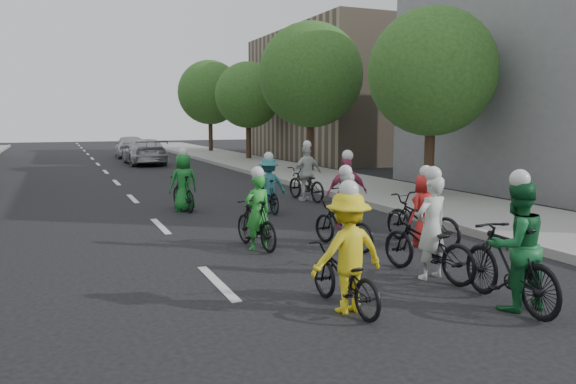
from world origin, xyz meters
TOP-DOWN VIEW (x-y plane):
  - ground at (0.00, 0.00)m, footprint 120.00×120.00m
  - sidewalk_right at (8.00, 10.00)m, footprint 4.00×80.00m
  - curb_right at (6.05, 10.00)m, footprint 0.18×80.00m
  - bldg_se at (16.00, 24.00)m, footprint 10.00×14.00m
  - tree_r_0 at (8.80, 6.60)m, footprint 4.00×4.00m
  - tree_r_1 at (8.80, 15.60)m, footprint 4.80×4.80m
  - tree_r_2 at (8.80, 24.60)m, footprint 4.00×4.00m
  - tree_r_3 at (8.80, 33.60)m, footprint 4.80×4.80m
  - cyclist_0 at (3.19, -0.95)m, footprint 1.01×2.01m
  - cyclist_1 at (3.31, -2.60)m, footprint 0.88×1.92m
  - cyclist_2 at (1.23, -1.85)m, footprint 1.06×1.66m
  - cyclist_3 at (3.92, 3.13)m, footprint 1.01×1.63m
  - cyclist_4 at (4.50, 0.99)m, footprint 1.05×2.02m
  - cyclist_5 at (1.34, 1.98)m, footprint 0.68×1.65m
  - cyclist_6 at (2.91, 1.37)m, footprint 0.94×1.83m
  - cyclist_7 at (3.03, 5.84)m, footprint 0.98×1.54m
  - cyclist_8 at (4.93, 7.57)m, footprint 1.05×2.02m
  - cyclist_9 at (1.00, 7.06)m, footprint 0.84×1.69m
  - follow_car_lead at (2.42, 23.88)m, footprint 2.05×4.95m
  - follow_car_trail at (2.39, 30.04)m, footprint 1.97×4.51m

SIDE VIEW (x-z plane):
  - ground at x=0.00m, z-range 0.00..0.00m
  - sidewalk_right at x=8.00m, z-range 0.00..0.15m
  - curb_right at x=6.05m, z-range 0.00..0.18m
  - cyclist_5 at x=1.34m, z-range -0.24..1.37m
  - cyclist_4 at x=4.50m, z-range -0.23..1.38m
  - cyclist_6 at x=2.91m, z-range -0.24..1.40m
  - cyclist_0 at x=3.19m, z-range -0.30..1.48m
  - cyclist_7 at x=3.03m, z-range -0.19..1.46m
  - cyclist_2 at x=1.23m, z-range -0.23..1.50m
  - cyclist_8 at x=4.93m, z-range -0.29..1.57m
  - cyclist_9 at x=1.00m, z-range -0.23..1.51m
  - cyclist_3 at x=3.92m, z-range -0.24..1.57m
  - cyclist_1 at x=3.31m, z-range -0.23..1.64m
  - follow_car_lead at x=2.42m, z-range 0.00..1.43m
  - follow_car_trail at x=2.39m, z-range 0.00..1.51m
  - tree_r_0 at x=8.80m, z-range 0.98..6.95m
  - tree_r_2 at x=8.80m, z-range 0.98..6.95m
  - bldg_se at x=16.00m, z-range 0.00..8.00m
  - tree_r_1 at x=8.80m, z-range 1.05..7.98m
  - tree_r_3 at x=8.80m, z-range 1.05..7.98m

